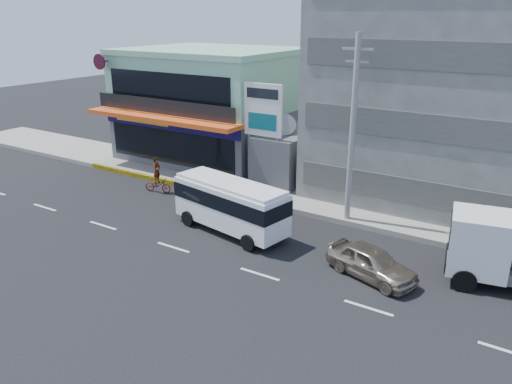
% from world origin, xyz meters
% --- Properties ---
extents(ground, '(120.00, 120.00, 0.00)m').
position_xyz_m(ground, '(0.00, 0.00, 0.00)').
color(ground, black).
rests_on(ground, ground).
extents(sidewalk, '(70.00, 5.00, 0.30)m').
position_xyz_m(sidewalk, '(5.00, 9.50, 0.15)').
color(sidewalk, gray).
rests_on(sidewalk, ground).
extents(shop_building, '(12.40, 11.70, 8.00)m').
position_xyz_m(shop_building, '(-8.00, 13.95, 4.00)').
color(shop_building, '#49494E').
rests_on(shop_building, ground).
extents(concrete_building, '(16.00, 12.00, 14.00)m').
position_xyz_m(concrete_building, '(10.00, 15.00, 7.00)').
color(concrete_building, gray).
rests_on(concrete_building, ground).
extents(gap_structure, '(3.00, 6.00, 3.50)m').
position_xyz_m(gap_structure, '(0.00, 12.00, 1.75)').
color(gap_structure, '#49494E').
rests_on(gap_structure, ground).
extents(satellite_dish, '(1.50, 1.50, 0.15)m').
position_xyz_m(satellite_dish, '(0.00, 11.00, 3.58)').
color(satellite_dish, slate).
rests_on(satellite_dish, gap_structure).
extents(billboard, '(2.60, 0.18, 6.90)m').
position_xyz_m(billboard, '(-0.50, 9.20, 4.93)').
color(billboard, gray).
rests_on(billboard, ground).
extents(utility_pole_near, '(1.60, 0.30, 10.00)m').
position_xyz_m(utility_pole_near, '(6.00, 7.40, 5.15)').
color(utility_pole_near, '#999993').
rests_on(utility_pole_near, ground).
extents(minibus, '(6.83, 3.23, 2.74)m').
position_xyz_m(minibus, '(1.29, 3.08, 1.64)').
color(minibus, white).
rests_on(minibus, ground).
extents(sedan, '(4.47, 2.87, 1.42)m').
position_xyz_m(sedan, '(9.19, 2.39, 0.71)').
color(sedan, tan).
rests_on(sedan, ground).
extents(motorcycle_rider, '(1.88, 1.04, 2.28)m').
position_xyz_m(motorcycle_rider, '(-6.20, 5.64, 0.75)').
color(motorcycle_rider, '#5E0D17').
rests_on(motorcycle_rider, ground).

